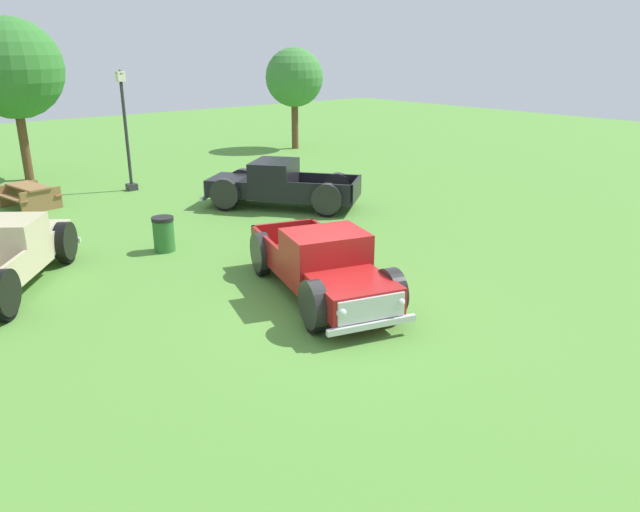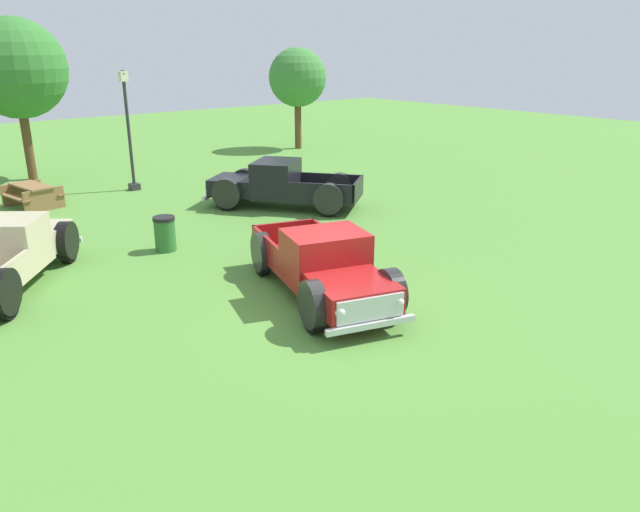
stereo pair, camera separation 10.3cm
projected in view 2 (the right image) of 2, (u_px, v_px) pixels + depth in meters
The scene contains 9 objects.
ground_plane at pixel (326, 310), 12.74m from camera, with size 80.00×80.00×0.00m, color #548C38.
pickup_truck_foreground at pixel (326, 268), 13.02m from camera, with size 3.24×5.33×1.54m.
pickup_truck_behind_left at pixel (274, 185), 20.75m from camera, with size 4.62×5.29×1.60m.
pickup_truck_behind_right at pixel (7, 252), 14.02m from camera, with size 4.58×5.14×1.57m.
lamp_post_near at pixel (129, 128), 22.70m from camera, with size 0.36×0.36×4.49m.
picnic_table at pixel (32, 193), 20.79m from camera, with size 1.77×2.03×0.78m.
trash_can at pixel (165, 234), 16.32m from camera, with size 0.59×0.59×0.95m.
oak_tree_west at pixel (16, 69), 23.86m from camera, with size 3.91×3.91×6.41m.
oak_tree_center at pixel (298, 78), 31.84m from camera, with size 3.05×3.05×5.26m.
Camera 2 is at (-7.58, -8.87, 5.25)m, focal length 33.92 mm.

